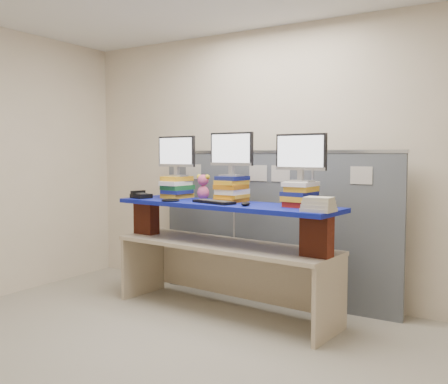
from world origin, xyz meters
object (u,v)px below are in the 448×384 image
Objects in this scene: desk at (224,257)px; monitor_center at (231,151)px; keyboard at (214,202)px; monitor_right at (301,154)px; monitor_left at (177,154)px; desk_phone at (141,195)px; blue_board at (224,205)px.

monitor_center is (0.01, 0.12, 0.99)m from desk.
monitor_right is at bearing 26.14° from keyboard.
desk_phone is (-0.30, -0.21, -0.43)m from monitor_left.
desk_phone is (-0.98, -0.03, 0.54)m from desk.
monitor_left is 2.24× the size of desk_phone.
blue_board is 0.11m from keyboard.
monitor_right is at bearing 0.00° from monitor_left.
desk_phone is at bearing -172.95° from desk.
monitor_left is at bearing 170.36° from blue_board.
blue_board is at bearing 77.49° from keyboard.
blue_board is 4.80× the size of keyboard.
monitor_right reaches higher than keyboard.
keyboard is (-0.05, -0.09, 0.03)m from blue_board.
monitor_center reaches higher than keyboard.
monitor_right is (0.74, 0.05, 0.47)m from blue_board.
monitor_center is at bearing 90.75° from blue_board.
keyboard is 2.22× the size of desk_phone.
desk_phone is (-1.72, -0.08, -0.42)m from monitor_right.
monitor_center is 1.10m from desk_phone.
monitor_left is at bearing -180.00° from monitor_center.
monitor_left is 1.01× the size of keyboard.
keyboard is at bearing -18.33° from monitor_left.
desk is at bearing 5.33° from blue_board.
desk_phone is (-0.93, 0.06, 0.01)m from keyboard.
monitor_left is at bearing 172.10° from keyboard.
monitor_left reaches higher than desk_phone.
desk is 1.12m from desk_phone.
monitor_center is 0.51m from keyboard.
monitor_center reaches higher than blue_board.
monitor_left reaches higher than keyboard.
keyboard is at bearing 9.11° from desk_phone.
blue_board reaches higher than desk.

